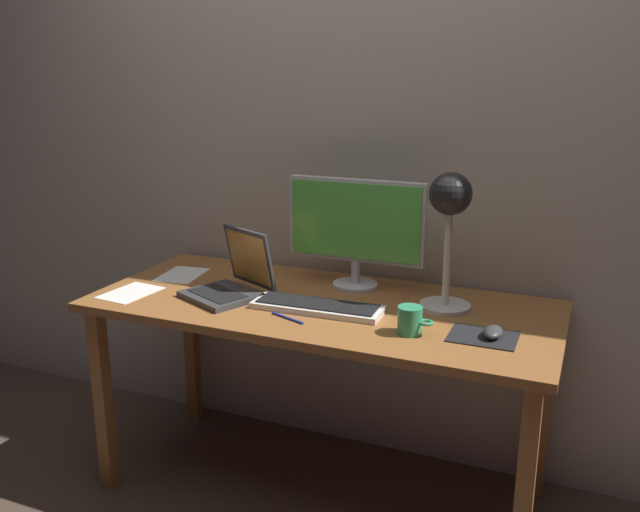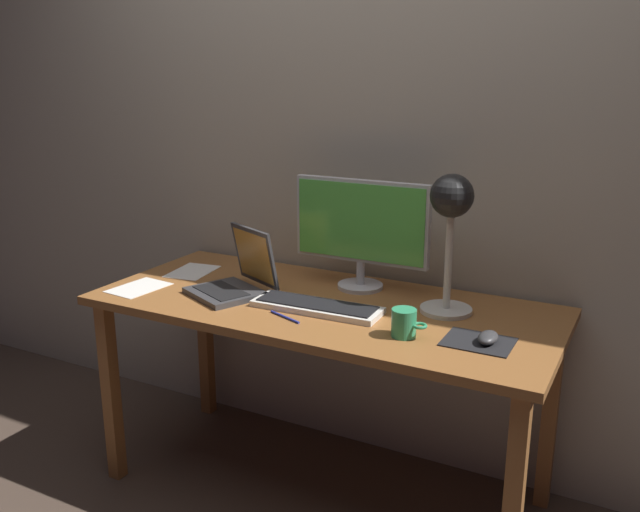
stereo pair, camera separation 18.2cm
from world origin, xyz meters
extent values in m
plane|color=#47382D|center=(0.00, 0.00, 0.00)|extent=(4.80, 4.80, 0.00)
cube|color=#B2A893|center=(0.00, 0.40, 1.30)|extent=(4.80, 0.06, 2.60)
cube|color=#935B2D|center=(0.00, 0.00, 0.72)|extent=(1.60, 0.70, 0.03)
cube|color=#935B2D|center=(-0.74, -0.29, 0.35)|extent=(0.05, 0.05, 0.71)
cube|color=#935B2D|center=(0.74, -0.29, 0.35)|extent=(0.05, 0.05, 0.71)
cube|color=#935B2D|center=(-0.74, 0.29, 0.35)|extent=(0.05, 0.05, 0.71)
cube|color=#935B2D|center=(0.74, 0.29, 0.35)|extent=(0.05, 0.05, 0.71)
cylinder|color=silver|center=(0.05, 0.20, 0.75)|extent=(0.17, 0.17, 0.01)
cylinder|color=silver|center=(0.05, 0.20, 0.80)|extent=(0.03, 0.03, 0.09)
cube|color=silver|center=(0.05, 0.20, 0.99)|extent=(0.51, 0.03, 0.30)
cube|color=#59C64C|center=(0.05, 0.19, 0.99)|extent=(0.49, 0.00, 0.27)
cube|color=silver|center=(0.02, -0.08, 0.75)|extent=(0.45, 0.16, 0.02)
cube|color=black|center=(0.02, -0.08, 0.76)|extent=(0.41, 0.13, 0.01)
cube|color=#38383A|center=(-0.34, -0.10, 0.75)|extent=(0.31, 0.30, 0.02)
cube|color=black|center=(-0.35, -0.11, 0.76)|extent=(0.24, 0.19, 0.00)
cube|color=#38383A|center=(-0.29, 0.02, 0.87)|extent=(0.24, 0.15, 0.21)
cube|color=gold|center=(-0.29, 0.02, 0.87)|extent=(0.21, 0.13, 0.18)
cylinder|color=beige|center=(0.40, 0.10, 0.75)|extent=(0.17, 0.17, 0.01)
cylinder|color=silver|center=(0.40, 0.10, 0.93)|extent=(0.02, 0.02, 0.35)
sphere|color=black|center=(0.40, 0.10, 1.13)|extent=(0.14, 0.14, 0.14)
sphere|color=#FFEAB2|center=(0.40, 0.09, 1.10)|extent=(0.05, 0.05, 0.05)
cube|color=black|center=(0.57, -0.10, 0.74)|extent=(0.20, 0.16, 0.00)
ellipsoid|color=#38383A|center=(0.60, -0.10, 0.76)|extent=(0.06, 0.10, 0.03)
cylinder|color=#339966|center=(0.36, -0.16, 0.78)|extent=(0.08, 0.08, 0.09)
torus|color=#339966|center=(0.41, -0.16, 0.78)|extent=(0.05, 0.05, 0.01)
cube|color=white|center=(-0.63, 0.08, 0.74)|extent=(0.17, 0.23, 0.00)
cube|color=white|center=(-0.67, -0.18, 0.74)|extent=(0.17, 0.22, 0.00)
cylinder|color=#2633A5|center=(-0.04, -0.19, 0.74)|extent=(0.13, 0.06, 0.01)
camera|label=1|loc=(0.85, -2.04, 1.52)|focal=38.06mm
camera|label=2|loc=(1.02, -1.96, 1.52)|focal=38.06mm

